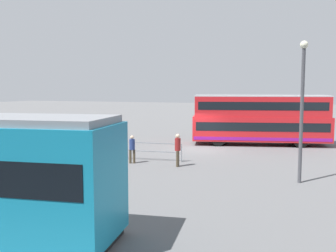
# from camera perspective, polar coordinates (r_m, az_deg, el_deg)

# --- Properties ---
(ground_plane) EXTENTS (160.00, 160.00, 0.00)m
(ground_plane) POSITION_cam_1_polar(r_m,az_deg,el_deg) (26.96, 4.77, -3.49)
(ground_plane) COLOR slate
(double_decker_bus) EXTENTS (10.39, 4.62, 3.78)m
(double_decker_bus) POSITION_cam_1_polar(r_m,az_deg,el_deg) (29.55, 13.64, 0.97)
(double_decker_bus) COLOR red
(double_decker_bus) RESTS_ON ground
(pedestrian_near_railing) EXTENTS (0.39, 0.39, 1.61)m
(pedestrian_near_railing) POSITION_cam_1_polar(r_m,az_deg,el_deg) (21.87, -5.41, -3.21)
(pedestrian_near_railing) COLOR #4C3F2D
(pedestrian_near_railing) RESTS_ON ground
(pedestrian_crossing) EXTENTS (0.36, 0.36, 1.81)m
(pedestrian_crossing) POSITION_cam_1_polar(r_m,az_deg,el_deg) (20.87, 1.47, -3.26)
(pedestrian_crossing) COLOR #4C3F2D
(pedestrian_crossing) RESTS_ON ground
(pedestrian_railing) EXTENTS (7.67, 0.78, 1.08)m
(pedestrian_railing) POSITION_cam_1_polar(r_m,az_deg,el_deg) (23.28, -7.23, -3.14)
(pedestrian_railing) COLOR gray
(pedestrian_railing) RESTS_ON ground
(info_sign) EXTENTS (1.28, 0.19, 2.37)m
(info_sign) POSITION_cam_1_polar(r_m,az_deg,el_deg) (26.65, -16.53, -0.19)
(info_sign) COLOR slate
(info_sign) RESTS_ON ground
(street_lamp) EXTENTS (0.36, 0.36, 6.39)m
(street_lamp) POSITION_cam_1_polar(r_m,az_deg,el_deg) (18.05, 19.49, 3.66)
(street_lamp) COLOR #4C4C51
(street_lamp) RESTS_ON ground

